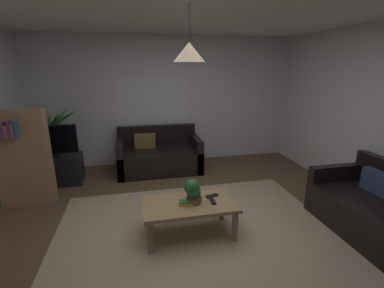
# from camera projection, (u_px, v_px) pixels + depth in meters

# --- Properties ---
(floor) EXTENTS (5.22, 5.38, 0.02)m
(floor) POSITION_uv_depth(u_px,v_px,m) (197.00, 234.00, 3.29)
(floor) COLOR brown
(floor) RESTS_ON ground
(rug) EXTENTS (3.39, 2.96, 0.01)m
(rug) POSITION_uv_depth(u_px,v_px,m) (201.00, 243.00, 3.10)
(rug) COLOR tan
(rug) RESTS_ON ground
(wall_back) EXTENTS (5.34, 0.06, 2.54)m
(wall_back) POSITION_uv_depth(u_px,v_px,m) (167.00, 101.00, 5.49)
(wall_back) COLOR silver
(wall_back) RESTS_ON ground
(ceiling) EXTENTS (5.22, 5.38, 0.02)m
(ceiling) POSITION_uv_depth(u_px,v_px,m) (199.00, 2.00, 2.57)
(ceiling) COLOR white
(window_pane) EXTENTS (1.38, 0.01, 0.91)m
(window_pane) POSITION_uv_depth(u_px,v_px,m) (152.00, 101.00, 5.39)
(window_pane) COLOR white
(couch_under_window) EXTENTS (1.55, 0.87, 0.82)m
(couch_under_window) POSITION_uv_depth(u_px,v_px,m) (159.00, 156.00, 5.22)
(couch_under_window) COLOR black
(couch_under_window) RESTS_ON ground
(couch_right_side) EXTENTS (0.87, 1.34, 0.82)m
(couch_right_side) POSITION_uv_depth(u_px,v_px,m) (374.00, 211.00, 3.27)
(couch_right_side) COLOR black
(couch_right_side) RESTS_ON ground
(coffee_table) EXTENTS (1.09, 0.59, 0.42)m
(coffee_table) POSITION_uv_depth(u_px,v_px,m) (190.00, 208.00, 3.17)
(coffee_table) COLOR #A87F56
(coffee_table) RESTS_ON ground
(book_on_table_0) EXTENTS (0.18, 0.14, 0.02)m
(book_on_table_0) POSITION_uv_depth(u_px,v_px,m) (186.00, 204.00, 3.10)
(book_on_table_0) COLOR gold
(book_on_table_0) RESTS_ON coffee_table
(book_on_table_1) EXTENTS (0.17, 0.12, 0.02)m
(book_on_table_1) POSITION_uv_depth(u_px,v_px,m) (186.00, 202.00, 3.11)
(book_on_table_1) COLOR #387247
(book_on_table_1) RESTS_ON coffee_table
(remote_on_table_0) EXTENTS (0.05, 0.16, 0.02)m
(remote_on_table_0) POSITION_uv_depth(u_px,v_px,m) (212.00, 201.00, 3.18)
(remote_on_table_0) COLOR black
(remote_on_table_0) RESTS_ON coffee_table
(remote_on_table_1) EXTENTS (0.17, 0.09, 0.02)m
(remote_on_table_1) POSITION_uv_depth(u_px,v_px,m) (212.00, 196.00, 3.30)
(remote_on_table_1) COLOR black
(remote_on_table_1) RESTS_ON coffee_table
(potted_plant_on_table) EXTENTS (0.21, 0.19, 0.29)m
(potted_plant_on_table) POSITION_uv_depth(u_px,v_px,m) (193.00, 191.00, 3.11)
(potted_plant_on_table) COLOR brown
(potted_plant_on_table) RESTS_ON coffee_table
(tv_stand) EXTENTS (0.90, 0.44, 0.50)m
(tv_stand) POSITION_uv_depth(u_px,v_px,m) (54.00, 170.00, 4.62)
(tv_stand) COLOR black
(tv_stand) RESTS_ON ground
(tv) EXTENTS (0.87, 0.16, 0.54)m
(tv) POSITION_uv_depth(u_px,v_px,m) (50.00, 141.00, 4.45)
(tv) COLOR black
(tv) RESTS_ON tv_stand
(potted_palm_corner) EXTENTS (0.92, 0.82, 1.31)m
(potted_palm_corner) POSITION_uv_depth(u_px,v_px,m) (54.00, 143.00, 4.91)
(potted_palm_corner) COLOR beige
(potted_palm_corner) RESTS_ON ground
(bookshelf_corner) EXTENTS (0.70, 0.31, 1.40)m
(bookshelf_corner) POSITION_uv_depth(u_px,v_px,m) (23.00, 157.00, 3.81)
(bookshelf_corner) COLOR #A87F56
(bookshelf_corner) RESTS_ON ground
(pendant_lamp) EXTENTS (0.33, 0.33, 0.54)m
(pendant_lamp) POSITION_uv_depth(u_px,v_px,m) (189.00, 52.00, 2.68)
(pendant_lamp) COLOR black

